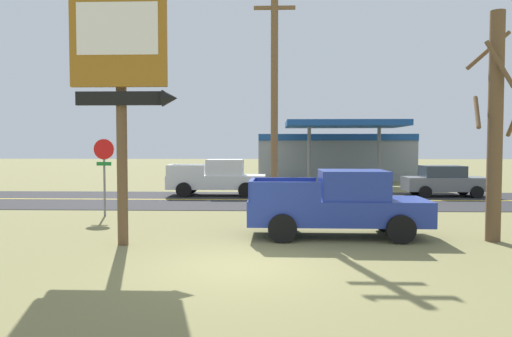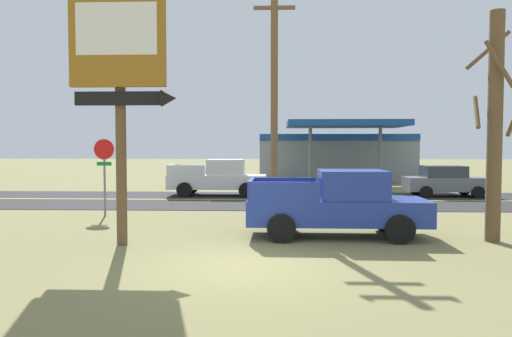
# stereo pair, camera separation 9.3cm
# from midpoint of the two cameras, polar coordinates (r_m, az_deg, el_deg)

# --- Properties ---
(ground_plane) EXTENTS (180.00, 180.00, 0.00)m
(ground_plane) POSITION_cam_midpoint_polar(r_m,az_deg,el_deg) (10.78, -1.46, -11.61)
(ground_plane) COLOR olive
(road_asphalt) EXTENTS (140.00, 8.00, 0.02)m
(road_asphalt) POSITION_cam_midpoint_polar(r_m,az_deg,el_deg) (23.58, 0.60, -3.78)
(road_asphalt) COLOR #2B2B2D
(road_asphalt) RESTS_ON ground
(road_centre_line) EXTENTS (126.00, 0.20, 0.01)m
(road_centre_line) POSITION_cam_midpoint_polar(r_m,az_deg,el_deg) (23.58, 0.60, -3.75)
(road_centre_line) COLOR gold
(road_centre_line) RESTS_ON road_asphalt
(motel_sign) EXTENTS (2.82, 0.54, 6.94)m
(motel_sign) POSITION_cam_midpoint_polar(r_m,az_deg,el_deg) (13.29, -15.70, 11.40)
(motel_sign) COLOR brown
(motel_sign) RESTS_ON ground
(stop_sign) EXTENTS (0.80, 0.08, 2.95)m
(stop_sign) POSITION_cam_midpoint_polar(r_m,az_deg,el_deg) (18.97, -17.57, 0.63)
(stop_sign) COLOR slate
(stop_sign) RESTS_ON ground
(utility_pole) EXTENTS (1.64, 0.26, 8.88)m
(utility_pole) POSITION_cam_midpoint_polar(r_m,az_deg,el_deg) (17.29, 2.35, 9.46)
(utility_pole) COLOR brown
(utility_pole) RESTS_ON ground
(bare_tree) EXTENTS (1.29, 1.26, 6.38)m
(bare_tree) POSITION_cam_midpoint_polar(r_m,az_deg,el_deg) (14.80, 26.83, 4.77)
(bare_tree) COLOR brown
(bare_tree) RESTS_ON ground
(gas_station) EXTENTS (12.00, 11.50, 4.40)m
(gas_station) POSITION_cam_midpoint_polar(r_m,az_deg,el_deg) (39.03, 9.47, 1.58)
(gas_station) COLOR gray
(gas_station) RESTS_ON ground
(pickup_blue_parked_on_lawn) EXTENTS (5.22, 2.29, 1.96)m
(pickup_blue_parked_on_lawn) POSITION_cam_midpoint_polar(r_m,az_deg,el_deg) (14.25, 10.02, -4.21)
(pickup_blue_parked_on_lawn) COLOR #233893
(pickup_blue_parked_on_lawn) RESTS_ON ground
(pickup_white_on_road) EXTENTS (5.20, 2.24, 1.96)m
(pickup_white_on_road) POSITION_cam_midpoint_polar(r_m,az_deg,el_deg) (25.65, -4.37, -1.13)
(pickup_white_on_road) COLOR silver
(pickup_white_on_road) RESTS_ON ground
(car_grey_mid_lane) EXTENTS (4.20, 2.00, 1.64)m
(car_grey_mid_lane) POSITION_cam_midpoint_polar(r_m,az_deg,el_deg) (27.04, 21.78, -1.40)
(car_grey_mid_lane) COLOR slate
(car_grey_mid_lane) RESTS_ON ground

